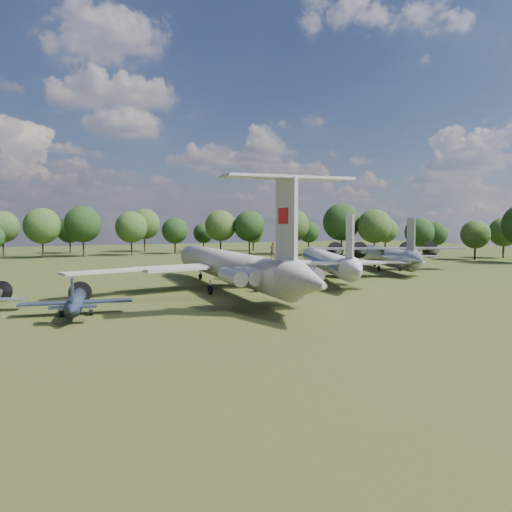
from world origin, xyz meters
name	(u,v)px	position (x,y,z in m)	size (l,w,h in m)	color
ground	(217,290)	(0.00, 0.00, 0.00)	(300.00, 300.00, 0.00)	#254015
il62_airliner	(228,271)	(1.18, -1.67, 2.90)	(45.51, 59.16, 5.80)	silver
tu104_jet	(327,265)	(23.27, 6.83, 2.35)	(35.28, 47.04, 4.70)	silver
an12_transport	(388,259)	(41.91, 12.95, 2.33)	(31.72, 35.46, 4.67)	#ABADB3
small_prop_west	(76,305)	(-20.48, -12.58, 1.16)	(11.61, 15.84, 2.32)	#151C30
person_on_il62	(273,251)	(0.34, -17.89, 6.78)	(0.71, 0.47, 1.96)	#93694B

